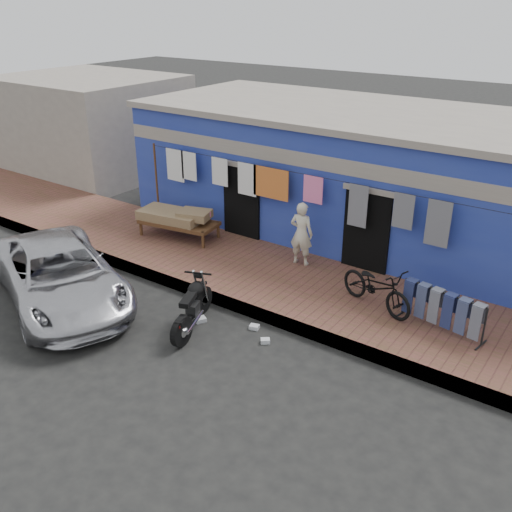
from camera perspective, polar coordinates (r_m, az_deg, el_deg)
The scene contains 15 objects.
ground at distance 10.88m, azimuth -6.17°, elevation -9.13°, with size 80.00×80.00×0.00m, color black.
sidewalk at distance 12.88m, azimuth 2.57°, elevation -2.63°, with size 28.00×3.00×0.25m, color brown.
curb at distance 11.83m, azimuth -1.26°, elevation -5.26°, with size 28.00×0.10×0.25m, color gray.
building at distance 15.59m, azimuth 10.75°, elevation 8.06°, with size 12.20×5.20×3.36m.
neighbor_left at distance 22.34m, azimuth -16.23°, elevation 12.55°, with size 6.00×5.00×3.40m, color #9E9384.
clothesline at distance 13.58m, azimuth 2.93°, elevation 6.53°, with size 10.06×0.06×2.10m.
car at distance 12.72m, azimuth -19.04°, elevation -1.73°, with size 2.14×4.71×1.33m, color silver.
seated_person at distance 13.20m, azimuth 4.56°, elevation 2.25°, with size 0.55×0.36×1.52m, color beige.
bicycle at distance 11.61m, azimuth 12.02°, elevation -2.59°, with size 0.62×1.76×1.14m, color black.
motorcycle at distance 11.23m, azimuth -6.43°, elevation -4.93°, with size 1.11×1.67×1.02m, color black, non-canonical shape.
charpoy at distance 14.99m, azimuth -7.70°, elevation 3.26°, with size 2.28×1.34×0.72m, color brown, non-canonical shape.
jeans_rack at distance 11.26m, azimuth 18.13°, elevation -5.15°, with size 1.76×0.63×0.83m, color black, non-canonical shape.
litter_a at distance 11.37m, azimuth -0.17°, elevation -7.11°, with size 0.18×0.14×0.08m, color silver.
litter_b at distance 10.95m, azimuth 0.93°, elevation -8.48°, with size 0.17×0.13×0.09m, color silver.
litter_c at distance 11.66m, azimuth -5.58°, elevation -6.35°, with size 0.21×0.17×0.08m, color silver.
Camera 1 is at (6.13, -6.67, 6.03)m, focal length 40.00 mm.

